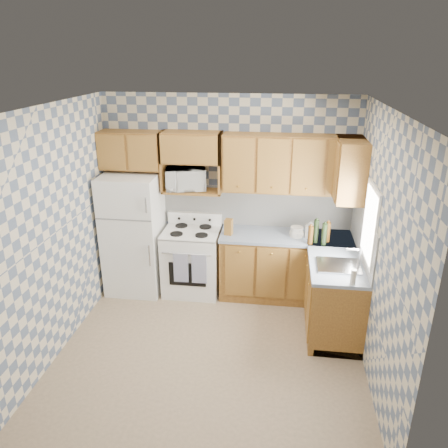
{
  "coord_description": "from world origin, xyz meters",
  "views": [
    {
      "loc": [
        0.69,
        -4.11,
        3.19
      ],
      "look_at": [
        0.05,
        0.75,
        1.25
      ],
      "focal_mm": 35.0,
      "sensor_mm": 36.0,
      "label": 1
    }
  ],
  "objects_px": {
    "microwave": "(186,179)",
    "stove_body": "(192,262)",
    "refrigerator": "(134,234)",
    "electric_kettle": "(310,232)"
  },
  "relations": [
    {
      "from": "refrigerator",
      "to": "microwave",
      "type": "relative_size",
      "value": 3.17
    },
    {
      "from": "refrigerator",
      "to": "electric_kettle",
      "type": "relative_size",
      "value": 10.01
    },
    {
      "from": "microwave",
      "to": "stove_body",
      "type": "bearing_deg",
      "value": -76.37
    },
    {
      "from": "stove_body",
      "to": "microwave",
      "type": "relative_size",
      "value": 1.7
    },
    {
      "from": "refrigerator",
      "to": "microwave",
      "type": "bearing_deg",
      "value": 16.73
    },
    {
      "from": "refrigerator",
      "to": "stove_body",
      "type": "bearing_deg",
      "value": 1.78
    },
    {
      "from": "microwave",
      "to": "electric_kettle",
      "type": "height_order",
      "value": "microwave"
    },
    {
      "from": "refrigerator",
      "to": "stove_body",
      "type": "height_order",
      "value": "refrigerator"
    },
    {
      "from": "stove_body",
      "to": "electric_kettle",
      "type": "relative_size",
      "value": 5.36
    },
    {
      "from": "stove_body",
      "to": "microwave",
      "type": "bearing_deg",
      "value": 117.38
    }
  ]
}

